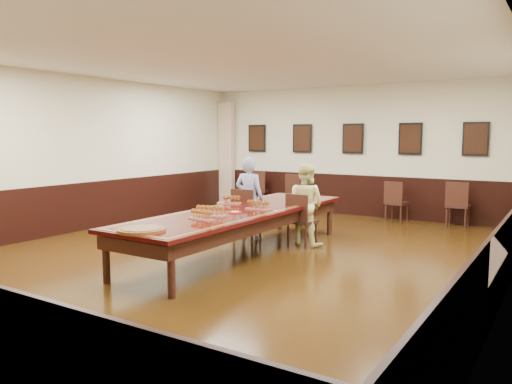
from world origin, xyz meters
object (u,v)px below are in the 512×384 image
Objects in this scene: spare_chair_c at (397,202)px; person_man at (249,198)px; person_woman at (305,204)px; chair_woman at (302,220)px; spare_chair_b at (297,193)px; spare_chair_a at (259,189)px; spare_chair_d at (458,204)px; carved_platter at (141,230)px; chair_man at (247,214)px; conference_table at (240,218)px.

person_man is at bearing 68.76° from spare_chair_c.
person_woman is at bearing 85.51° from spare_chair_c.
person_woman reaches higher than spare_chair_c.
person_woman is at bearing 176.85° from person_man.
spare_chair_b reaches higher than chair_woman.
spare_chair_c is 3.86m from person_man.
spare_chair_b is at bearing 167.31° from spare_chair_a.
spare_chair_d is at bearing 164.17° from spare_chair_a.
spare_chair_c is 6.89m from carved_platter.
spare_chair_b is at bearing -84.30° from person_man.
spare_chair_a is 3.86m from spare_chair_c.
chair_man is at bearing 69.66° from spare_chair_c.
spare_chair_a reaches higher than spare_chair_d.
spare_chair_d is at bearing -139.97° from person_man.
spare_chair_b is at bearing -3.02° from spare_chair_d.
person_woman reaches higher than spare_chair_b.
conference_table is at bearing 81.67° from spare_chair_c.
person_man is at bearing 105.10° from spare_chair_a.
spare_chair_d reaches higher than chair_man.
spare_chair_a is (-3.18, 3.59, 0.03)m from chair_woman.
spare_chair_d reaches higher than chair_woman.
chair_woman is 4.79m from spare_chair_a.
chair_woman reaches higher than spare_chair_c.
person_man is 2.21× the size of carved_platter.
carved_platter is (0.57, -3.39, -0.01)m from person_man.
person_woman is (1.15, 0.09, -0.04)m from person_man.
chair_man is 3.93m from spare_chair_c.
spare_chair_d is at bearing -169.54° from spare_chair_c.
chair_woman is at bearing 171.84° from person_man.
chair_man is at bearing 48.05° from spare_chair_d.
chair_woman is 1.34× the size of carved_platter.
spare_chair_d reaches higher than carved_platter.
person_woman reaches higher than spare_chair_d.
conference_table is (-2.56, -4.62, 0.12)m from spare_chair_d.
conference_table is at bearing 67.82° from chair_woman.
spare_chair_a is at bearing -68.23° from person_man.
person_man reaches higher than spare_chair_b.
person_man reaches higher than spare_chair_d.
spare_chair_b is 1.38× the size of carved_platter.
spare_chair_b reaches higher than conference_table.
person_man is at bearing 47.08° from spare_chair_d.
spare_chair_a reaches higher than conference_table.
spare_chair_c is (0.68, 3.39, -0.00)m from chair_woman.
spare_chair_c is 0.95× the size of spare_chair_d.
conference_table is at bearing 104.30° from spare_chair_a.
spare_chair_c is at bearing 79.51° from carved_platter.
chair_woman is 4.15m from spare_chair_b.
chair_man reaches higher than conference_table.
person_man is at bearing 3.83° from chair_woman.
chair_man is 1.38× the size of carved_platter.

